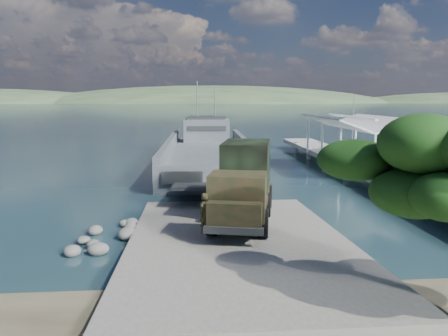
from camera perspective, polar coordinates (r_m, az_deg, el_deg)
ground at (r=21.69m, az=1.51°, el=-9.50°), size 1400.00×1400.00×0.00m
boat_ramp at (r=20.67m, az=1.81°, el=-9.73°), size 10.00×18.00×0.50m
shoreline_rocks at (r=22.41m, az=-14.81°, el=-9.19°), size 3.20×5.60×0.90m
distant_headlands at (r=582.82m, az=0.57°, el=8.49°), size 1000.00×240.00×48.00m
pier at (r=42.38m, az=16.49°, el=1.55°), size 6.40×44.00×6.10m
landing_craft at (r=45.05m, az=-2.14°, el=1.32°), size 9.08×32.85×9.69m
military_truck at (r=23.25m, az=2.59°, el=-1.86°), size 4.42×9.00×4.01m
soldier at (r=19.78m, az=-2.42°, el=-7.05°), size 0.81×0.73×1.84m
sailboat_near at (r=50.99m, az=16.41°, el=1.43°), size 2.73×6.38×7.53m
sailboat_far at (r=62.15m, az=16.38°, el=2.74°), size 3.55×6.14×7.19m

